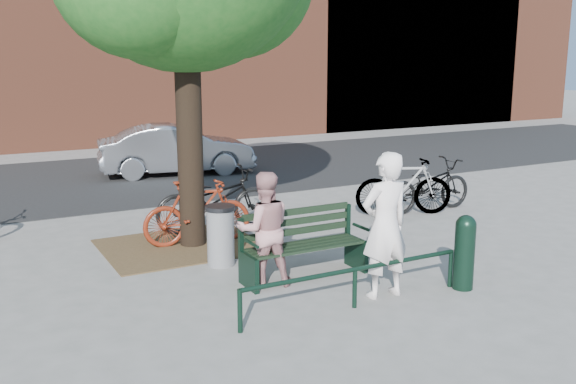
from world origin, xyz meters
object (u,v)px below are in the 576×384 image
person_left (385,225)px  bollard (465,250)px  person_right (264,229)px  parked_car (176,150)px  litter_bin (221,235)px  park_bench (302,242)px  bicycle_c (215,199)px

person_left → bollard: person_left is taller
person_right → parked_car: (1.61, 8.29, -0.12)m
person_left → litter_bin: bearing=-57.5°
park_bench → bollard: bollard is taller
parked_car → person_right: bearing=178.8°
person_right → bicycle_c: bearing=-84.3°
person_left → bicycle_c: (-0.68, 3.91, -0.37)m
bollard → parked_car: (-0.59, 9.64, 0.11)m
park_bench → bollard: 2.13m
person_left → bollard: 1.17m
person_right → bollard: person_right is taller
person_left → person_right: person_left is taller
person_right → bicycle_c: (0.46, 2.84, -0.22)m
parked_car → bicycle_c: bearing=177.8°
park_bench → person_right: (-0.60, -0.06, 0.28)m
bollard → bicycle_c: bearing=112.6°
bollard → park_bench: bearing=138.6°
park_bench → person_right: 0.67m
bollard → bicycle_c: 4.54m
litter_bin → bollard: bearing=-44.9°
person_left → bollard: size_ratio=1.87×
litter_bin → bicycle_c: bearing=70.4°
park_bench → person_right: bearing=-174.1°
person_left → litter_bin: person_left is taller
litter_bin → park_bench: bearing=-50.8°
person_left → person_right: 1.57m
bollard → bicycle_c: size_ratio=0.47×
park_bench → bicycle_c: size_ratio=0.84×
park_bench → person_left: bearing=-64.7°
person_left → bicycle_c: person_left is taller
person_left → litter_bin: size_ratio=2.08×
litter_bin → bicycle_c: 1.92m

